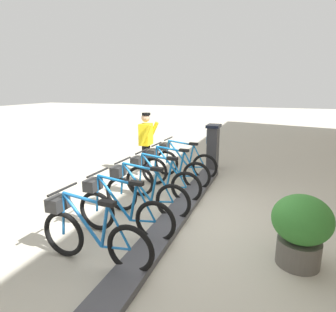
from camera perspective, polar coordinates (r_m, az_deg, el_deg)
name	(u,v)px	position (r m, az deg, el deg)	size (l,w,h in m)	color
ground_plane	(178,215)	(5.45, 2.00, -11.59)	(60.00, 60.00, 0.00)	#BEB8A5
dock_rail_base	(178,212)	(5.43, 2.00, -11.11)	(0.44, 5.66, 0.10)	#47474C
payment_kiosk	(213,146)	(8.32, 8.89, 1.97)	(0.36, 0.52, 1.28)	#38383D
bike_docked_0	(182,161)	(7.49, 2.86, -1.03)	(1.72, 0.54, 1.02)	black
bike_docked_1	(172,169)	(6.75, 0.79, -2.67)	(1.72, 0.54, 1.02)	black
bike_docked_2	(159,180)	(6.03, -1.79, -4.69)	(1.72, 0.54, 1.02)	black
bike_docked_3	(142,193)	(5.33, -5.08, -7.24)	(1.72, 0.54, 1.02)	black
bike_docked_4	(121,210)	(4.67, -9.39, -10.49)	(1.72, 0.54, 1.02)	black
bike_docked_5	(90,234)	(4.06, -15.20, -14.68)	(1.72, 0.54, 1.02)	black
worker_near_rack	(146,142)	(7.62, -4.33, 2.89)	(0.47, 0.64, 1.66)	white
planter_bush	(301,227)	(4.23, 24.90, -12.65)	(0.76, 0.76, 0.97)	#59544C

